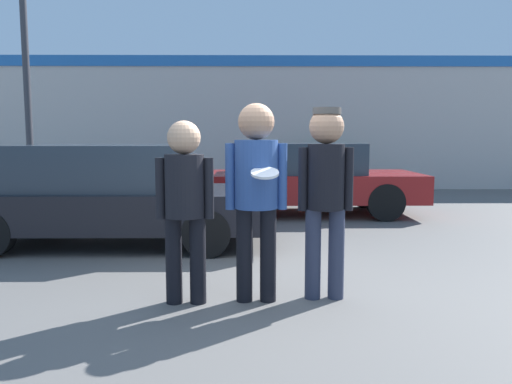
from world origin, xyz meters
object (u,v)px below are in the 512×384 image
at_px(person_middle_with_frisbee, 256,182).
at_px(parked_car_near, 112,195).
at_px(person_right, 326,184).
at_px(street_lamp, 33,22).
at_px(parked_car_far, 304,178).
at_px(shrub, 326,168).
at_px(person_left, 185,196).

bearing_deg(person_middle_with_frisbee, parked_car_near, 128.75).
xyz_separation_m(person_right, parked_car_near, (-2.67, 2.44, -0.39)).
height_order(parked_car_near, street_lamp, street_lamp).
relative_size(parked_car_far, shrub, 3.27).
relative_size(person_left, person_middle_with_frisbee, 0.91).
bearing_deg(person_right, street_lamp, 135.50).
bearing_deg(parked_car_near, shrub, 58.44).
bearing_deg(shrub, person_right, -98.63).
relative_size(person_middle_with_frisbee, street_lamp, 0.32).
xyz_separation_m(person_middle_with_frisbee, person_right, (0.65, 0.08, -0.03)).
bearing_deg(person_right, person_middle_with_frisbee, -173.36).
distance_m(person_middle_with_frisbee, street_lamp, 6.38).
xyz_separation_m(person_middle_with_frisbee, street_lamp, (-3.84, 4.49, 2.40)).
distance_m(person_left, parked_car_far, 5.59).
relative_size(person_left, person_right, 0.93).
distance_m(person_right, parked_car_near, 3.63).
bearing_deg(person_left, person_right, 5.38).
bearing_deg(person_right, person_left, -174.62).
xyz_separation_m(parked_car_near, parked_car_far, (3.02, 2.77, 0.01)).
distance_m(person_middle_with_frisbee, parked_car_far, 5.39).
distance_m(parked_car_near, shrub, 7.70).
xyz_separation_m(person_left, parked_car_far, (1.65, 5.33, -0.28)).
height_order(person_left, shrub, person_left).
distance_m(person_left, shrub, 9.51).
height_order(parked_car_far, shrub, parked_car_far).
height_order(parked_car_near, shrub, parked_car_near).
bearing_deg(person_left, shrub, 73.76).
distance_m(parked_car_near, street_lamp, 3.89).
distance_m(person_middle_with_frisbee, person_right, 0.65).
bearing_deg(shrub, person_middle_with_frisbee, -102.50).
distance_m(parked_car_far, street_lamp, 5.66).
xyz_separation_m(parked_car_near, shrub, (4.03, 6.56, -0.03)).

